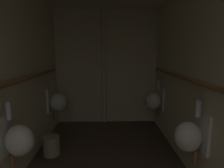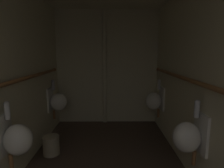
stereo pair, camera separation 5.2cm
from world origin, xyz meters
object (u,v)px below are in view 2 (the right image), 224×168
Objects in this scene: standpipe_back_wall at (105,68)px; waste_bin at (51,145)px; urinal_right_far at (155,100)px; urinal_left_mid at (16,139)px; urinal_left_far at (58,101)px; urinal_right_mid at (189,136)px.

waste_bin is (-0.78, -1.27, -1.07)m from standpipe_back_wall.
waste_bin is at bearing -154.50° from urinal_right_far.
urinal_left_mid is 1.00× the size of urinal_left_far.
urinal_right_far reaches higher than waste_bin.
urinal_right_mid is 1.00× the size of urinal_right_far.
urinal_left_mid and urinal_left_far have the same top height.
waste_bin is (-1.76, -0.84, -0.48)m from urinal_right_far.
urinal_right_far is (1.86, 0.07, 0.00)m from urinal_left_far.
urinal_right_far is at bearing 25.50° from waste_bin.
waste_bin is at bearing 157.65° from urinal_right_mid.
standpipe_back_wall is at bearing 116.25° from urinal_right_mid.
urinal_right_far is at bearing -23.61° from standpipe_back_wall.
standpipe_back_wall reaches higher than urinal_right_mid.
urinal_left_mid is 0.32× the size of standpipe_back_wall.
waste_bin is at bearing 82.45° from urinal_left_mid.
standpipe_back_wall is (-0.98, 0.43, 0.59)m from urinal_right_far.
urinal_left_mid and urinal_right_far have the same top height.
urinal_left_mid is 0.91m from waste_bin.
urinal_left_mid is at bearing -139.20° from urinal_right_far.
urinal_right_far is at bearing 90.00° from urinal_right_mid.
urinal_right_far is 0.32× the size of standpipe_back_wall.
standpipe_back_wall reaches higher than waste_bin.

